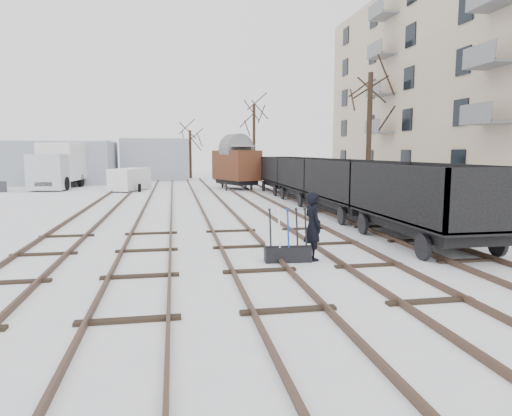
{
  "coord_description": "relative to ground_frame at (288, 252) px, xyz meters",
  "views": [
    {
      "loc": [
        -2.13,
        -11.26,
        3.08
      ],
      "look_at": [
        0.56,
        3.63,
        1.2
      ],
      "focal_mm": 32.0,
      "sensor_mm": 36.0,
      "label": 1
    }
  ],
  "objects": [
    {
      "name": "tree_near",
      "position": [
        8.25,
        13.29,
        3.53
      ],
      "size": [
        0.3,
        0.3,
        7.62
      ],
      "primitive_type": "cylinder",
      "color": "black",
      "rests_on": "ground"
    },
    {
      "name": "panel_van",
      "position": [
        -6.51,
        24.86,
        0.63
      ],
      "size": [
        3.13,
        4.34,
        1.75
      ],
      "rotation": [
        0.0,
        0.0,
        -0.4
      ],
      "color": "silver",
      "rests_on": "ground"
    },
    {
      "name": "lorry",
      "position": [
        -12.44,
        28.75,
        1.66
      ],
      "size": [
        3.33,
        8.52,
        3.78
      ],
      "rotation": [
        0.0,
        0.0,
        -0.11
      ],
      "color": "black",
      "rests_on": "ground"
    },
    {
      "name": "tracks",
      "position": [
        -0.98,
        12.75,
        -0.21
      ],
      "size": [
        13.9,
        52.0,
        0.16
      ],
      "color": "black",
      "rests_on": "ground"
    },
    {
      "name": "freight_wagon_b",
      "position": [
        5.02,
        7.97,
        0.74
      ],
      "size": [
        2.61,
        6.54,
        2.67
      ],
      "color": "black",
      "rests_on": "ground"
    },
    {
      "name": "freight_wagon_a",
      "position": [
        5.02,
        1.57,
        0.74
      ],
      "size": [
        2.61,
        6.54,
        2.67
      ],
      "color": "black",
      "rests_on": "ground"
    },
    {
      "name": "shed_right",
      "position": [
        -4.98,
        39.07,
        1.96
      ],
      "size": [
        7.0,
        6.0,
        4.5
      ],
      "color": "#9097A2",
      "rests_on": "ground"
    },
    {
      "name": "ground",
      "position": [
        -0.98,
        -0.93,
        -0.28
      ],
      "size": [
        120.0,
        120.0,
        0.0
      ],
      "primitive_type": "plane",
      "color": "white",
      "rests_on": "ground"
    },
    {
      "name": "tree_far_right",
      "position": [
        5.13,
        34.5,
        3.66
      ],
      "size": [
        0.3,
        0.3,
        7.89
      ],
      "primitive_type": "cylinder",
      "color": "black",
      "rests_on": "ground"
    },
    {
      "name": "box_van_wagon",
      "position": [
        1.97,
        24.98,
        1.76
      ],
      "size": [
        3.9,
        5.15,
        3.5
      ],
      "rotation": [
        0.0,
        0.0,
        0.37
      ],
      "color": "black",
      "rests_on": "ground"
    },
    {
      "name": "freight_wagon_d",
      "position": [
        5.02,
        20.77,
        0.74
      ],
      "size": [
        2.61,
        6.54,
        2.67
      ],
      "color": "black",
      "rests_on": "ground"
    },
    {
      "name": "ground_frame",
      "position": [
        0.0,
        0.0,
        0.0
      ],
      "size": [
        1.33,
        0.51,
        1.49
      ],
      "rotation": [
        0.0,
        0.0,
        -0.07
      ],
      "color": "black",
      "rests_on": "ground"
    },
    {
      "name": "shed_left",
      "position": [
        -13.98,
        35.07,
        1.76
      ],
      "size": [
        10.0,
        8.0,
        4.1
      ],
      "color": "#9097A2",
      "rests_on": "ground"
    },
    {
      "name": "tree_far_left",
      "position": [
        -1.15,
        41.07,
        2.46
      ],
      "size": [
        0.3,
        0.3,
        5.49
      ],
      "primitive_type": "cylinder",
      "color": "black",
      "rests_on": "ground"
    },
    {
      "name": "worker",
      "position": [
        0.75,
        0.1,
        0.69
      ],
      "size": [
        0.59,
        0.79,
        1.95
      ],
      "primitive_type": "imported",
      "rotation": [
        0.0,
        0.0,
        1.76
      ],
      "color": "black",
      "rests_on": "ground"
    },
    {
      "name": "freight_wagon_c",
      "position": [
        5.02,
        14.37,
        0.74
      ],
      "size": [
        2.61,
        6.54,
        2.67
      ],
      "color": "black",
      "rests_on": "ground"
    }
  ]
}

